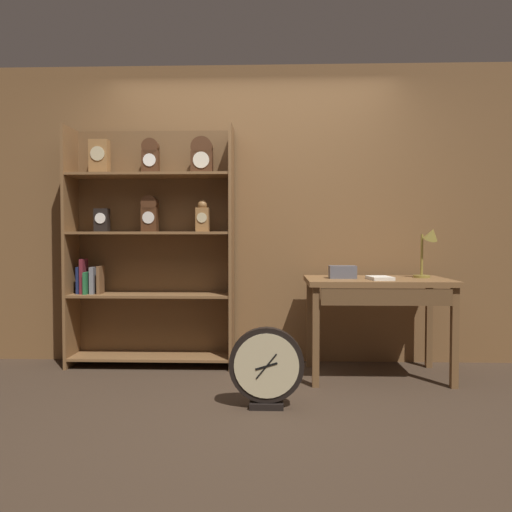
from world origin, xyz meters
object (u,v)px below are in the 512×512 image
(workbench, at_px, (377,291))
(round_clock_large, at_px, (266,367))
(open_repair_manual, at_px, (380,278))
(bookshelf, at_px, (151,242))
(desk_lamp, at_px, (429,246))
(toolbox_small, at_px, (343,272))

(workbench, height_order, round_clock_large, workbench)
(open_repair_manual, height_order, round_clock_large, open_repair_manual)
(bookshelf, xyz_separation_m, round_clock_large, (1.00, -1.05, -0.80))
(workbench, distance_m, open_repair_manual, 0.15)
(bookshelf, distance_m, workbench, 1.92)
(open_repair_manual, bearing_deg, desk_lamp, 15.43)
(round_clock_large, bearing_deg, toolbox_small, 51.94)
(bookshelf, distance_m, desk_lamp, 2.28)
(bookshelf, height_order, open_repair_manual, bookshelf)
(toolbox_small, height_order, open_repair_manual, toolbox_small)
(toolbox_small, distance_m, round_clock_large, 1.11)
(toolbox_small, relative_size, open_repair_manual, 0.95)
(workbench, bearing_deg, round_clock_large, -139.66)
(desk_lamp, distance_m, round_clock_large, 1.68)
(desk_lamp, relative_size, toolbox_small, 1.97)
(workbench, bearing_deg, open_repair_manual, -91.46)
(open_repair_manual, distance_m, round_clock_large, 1.18)
(bookshelf, height_order, workbench, bookshelf)
(open_repair_manual, bearing_deg, round_clock_large, -149.98)
(bookshelf, distance_m, round_clock_large, 1.66)
(open_repair_manual, bearing_deg, workbench, 82.04)
(workbench, distance_m, desk_lamp, 0.55)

